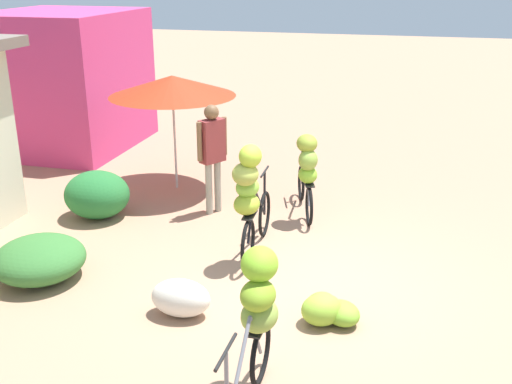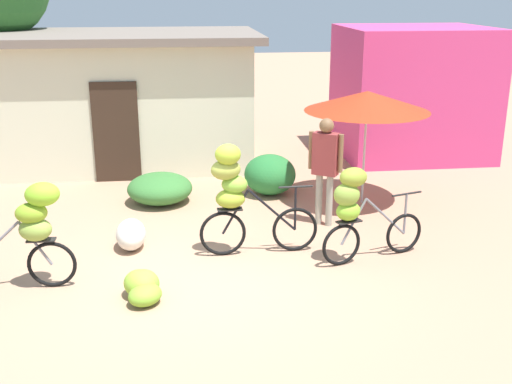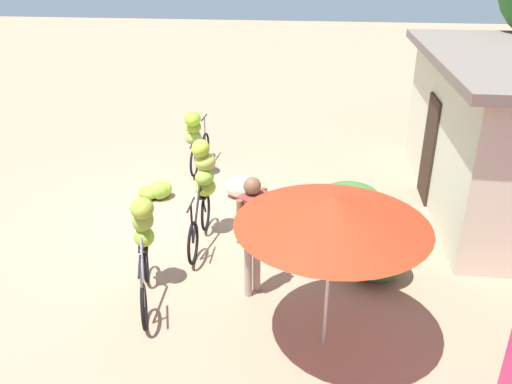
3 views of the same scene
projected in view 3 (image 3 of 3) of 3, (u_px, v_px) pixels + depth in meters
ground_plane at (169, 217)px, 9.42m from camera, size 60.00×60.00×0.00m
hedge_bush_front_left at (350, 199)px, 9.50m from camera, size 1.17×1.17×0.54m
hedge_bush_front_right at (375, 254)px, 7.58m from camera, size 0.97×1.04×0.75m
market_umbrella at (333, 210)px, 5.60m from camera, size 2.19×2.19×2.03m
bicycle_leftmost at (195, 135)px, 11.00m from camera, size 1.65×0.43×1.43m
bicycle_near_pile at (203, 184)px, 8.43m from camera, size 1.74×0.44×1.67m
bicycle_center_loaded at (143, 239)px, 7.07m from camera, size 1.61×0.58×1.40m
banana_pile_on_ground at (157, 191)px, 10.09m from camera, size 0.65×0.82×0.35m
produce_sack at (242, 187)px, 10.11m from camera, size 0.44×0.70×0.44m
person_vendor at (252, 224)px, 6.89m from camera, size 0.50×0.39×1.78m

